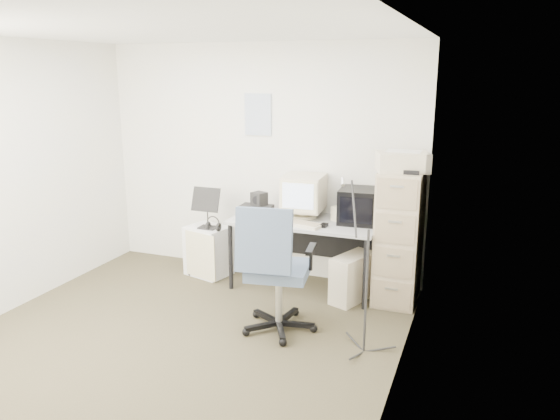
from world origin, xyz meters
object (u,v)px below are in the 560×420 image
(desk, at_px, (304,254))
(side_cart, at_px, (208,251))
(filing_cabinet, at_px, (399,237))
(office_chair, at_px, (279,268))

(desk, relative_size, side_cart, 2.74)
(filing_cabinet, distance_m, desk, 0.99)
(filing_cabinet, bearing_deg, office_chair, -130.14)
(filing_cabinet, height_order, office_chair, filing_cabinet)
(desk, bearing_deg, filing_cabinet, 1.81)
(filing_cabinet, relative_size, desk, 0.87)
(desk, height_order, office_chair, office_chair)
(filing_cabinet, xyz_separation_m, side_cart, (-2.07, -0.04, -0.38))
(office_chair, bearing_deg, side_cart, 132.04)
(filing_cabinet, distance_m, office_chair, 1.33)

